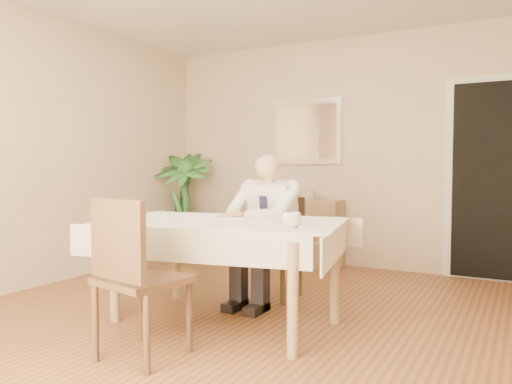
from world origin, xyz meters
The scene contains 17 objects.
room centered at (0.00, 0.00, 1.30)m, with size 5.00×5.02×2.60m.
doorway centered at (1.55, 2.46, 1.00)m, with size 0.96×0.07×2.10m.
mirror centered at (-0.48, 2.47, 1.55)m, with size 0.86×0.04×0.76m.
dining_table centered at (-0.11, 0.06, 0.67)m, with size 1.90×1.33×0.75m.
chair_far centered at (-0.11, 0.93, 0.49)m, with size 0.45×0.45×0.87m.
chair_near centered at (-0.18, -0.82, 0.55)m, with size 0.53×0.53×0.97m.
seated_man centered at (-0.11, 0.65, 0.69)m, with size 0.48×0.72×1.24m.
plate centered at (-0.13, 0.25, 0.76)m, with size 0.26×0.26×0.02m, color white.
food centered at (-0.13, 0.25, 0.78)m, with size 0.14×0.14×0.06m, color #9A6740.
knife centered at (-0.09, 0.19, 0.78)m, with size 0.01×0.01×0.13m, color silver.
fork centered at (-0.17, 0.19, 0.78)m, with size 0.01×0.01×0.13m, color silver.
coffee_mug centered at (0.49, -0.07, 0.80)m, with size 0.12×0.12×0.10m, color white.
sideboard centered at (-0.48, 2.32, 0.38)m, with size 0.95×0.32×0.76m, color #9E845A.
photo_frame_left centered at (-0.90, 2.36, 0.83)m, with size 0.10×0.02×0.14m, color silver.
photo_frame_center centered at (-0.63, 2.35, 0.83)m, with size 0.10×0.02×0.14m, color silver.
photo_frame_right centered at (-0.38, 2.33, 0.83)m, with size 0.10×0.02×0.14m, color silver.
potted_palm centered at (-1.95, 2.02, 0.66)m, with size 0.73×0.73×1.31m, color #235420.
Camera 1 is at (1.83, -3.00, 1.15)m, focal length 35.00 mm.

